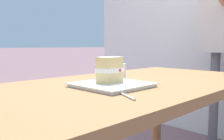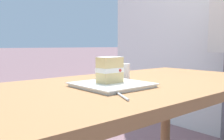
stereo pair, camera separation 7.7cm
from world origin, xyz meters
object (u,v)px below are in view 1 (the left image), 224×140
Objects in this scene: dessert_plate at (112,85)px; dessert_fork at (123,94)px; coffee_cup at (118,71)px; cake_slice at (109,70)px; patio_table at (121,104)px.

dessert_fork is (-0.09, -0.15, -0.00)m from dessert_plate.
cake_slice is at bearing -144.70° from coffee_cup.
cake_slice reaches higher than dessert_plate.
dessert_fork is at bearing -123.02° from dessert_plate.
dessert_plate is 0.17m from dessert_fork.
patio_table is 10.06× the size of dessert_fork.
dessert_plate is 1.70× the size of dessert_fork.
coffee_cup is at bearing 45.44° from dessert_fork.
patio_table is 0.19m from cake_slice.
cake_slice is at bearing -167.09° from patio_table.
coffee_cup reaches higher than dessert_fork.
dessert_plate is at bearing -159.25° from patio_table.
cake_slice is at bearing 93.66° from dessert_plate.
dessert_fork is (-0.19, -0.18, 0.10)m from patio_table.
coffee_cup is (0.30, 0.31, 0.04)m from dessert_fork.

